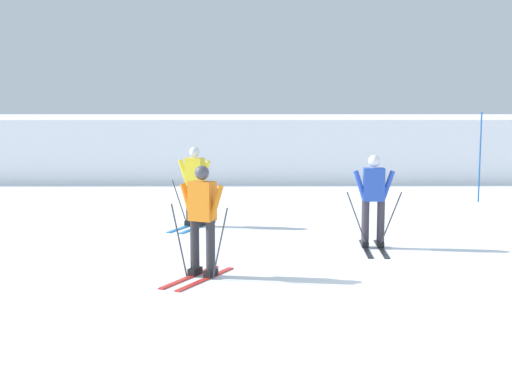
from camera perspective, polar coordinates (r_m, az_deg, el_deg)
name	(u,v)px	position (r m, az deg, el deg)	size (l,w,h in m)	color
ground_plane	(471,296)	(10.43, 16.72, -7.94)	(120.00, 120.00, 0.00)	white
far_snow_ridge	(330,144)	(27.89, 5.92, 3.84)	(80.00, 9.61, 2.08)	white
skier_orange	(202,218)	(10.94, -4.31, -2.04)	(1.05, 1.59, 1.71)	red
skier_yellow	(195,184)	(15.38, -4.89, 0.64)	(0.96, 1.62, 1.71)	#237AC6
skier_blue	(374,198)	(13.23, 9.31, -0.51)	(1.00, 1.62, 1.71)	black
trail_marker_pole	(480,157)	(19.97, 17.35, 2.66)	(0.04, 0.04, 2.39)	#1E56AD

